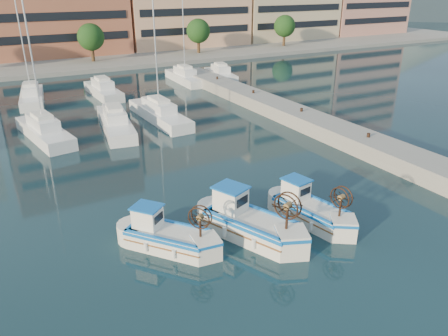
% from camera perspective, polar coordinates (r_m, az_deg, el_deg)
% --- Properties ---
extents(ground, '(300.00, 300.00, 0.00)m').
position_cam_1_polar(ground, '(22.94, 6.02, -8.36)').
color(ground, '#193943').
rests_on(ground, ground).
extents(quay, '(3.00, 60.00, 1.20)m').
position_cam_1_polar(quay, '(36.03, 15.93, 3.93)').
color(quay, gray).
rests_on(quay, ground).
extents(hill_east, '(160.00, 160.00, 50.00)m').
position_cam_1_polar(hill_east, '(197.31, 22.38, 18.14)').
color(hill_east, slate).
rests_on(hill_east, ground).
extents(yacht_marina, '(37.36, 24.22, 11.50)m').
position_cam_1_polar(yacht_marina, '(45.78, -17.96, 7.63)').
color(yacht_marina, white).
rests_on(yacht_marina, ground).
extents(fishing_boat_a, '(3.89, 4.25, 2.66)m').
position_cam_1_polar(fishing_boat_a, '(21.40, -7.53, -8.66)').
color(fishing_boat_a, silver).
rests_on(fishing_boat_a, ground).
extents(fishing_boat_b, '(3.71, 5.18, 3.12)m').
position_cam_1_polar(fishing_boat_b, '(22.08, 3.27, -7.02)').
color(fishing_boat_b, silver).
rests_on(fishing_boat_b, ground).
extents(fishing_boat_c, '(2.56, 4.50, 2.73)m').
position_cam_1_polar(fishing_boat_c, '(23.90, 11.10, -5.24)').
color(fishing_boat_c, silver).
rests_on(fishing_boat_c, ground).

